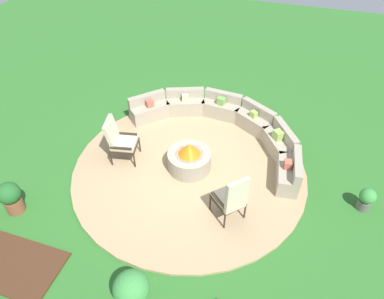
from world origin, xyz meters
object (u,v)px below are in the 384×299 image
(curved_stone_bench, at_px, (227,124))
(potted_plant_2, at_px, (366,199))
(lounge_chair_front_right, at_px, (231,198))
(lounge_chair_front_left, at_px, (120,140))
(fire_pit, at_px, (189,159))
(potted_plant_1, at_px, (10,197))
(potted_plant_0, at_px, (132,290))

(curved_stone_bench, bearing_deg, potted_plant_2, -24.57)
(lounge_chair_front_right, height_order, potted_plant_2, lounge_chair_front_right)
(lounge_chair_front_left, bearing_deg, potted_plant_2, 80.69)
(fire_pit, height_order, curved_stone_bench, fire_pit)
(curved_stone_bench, height_order, potted_plant_1, potted_plant_1)
(curved_stone_bench, relative_size, potted_plant_0, 5.69)
(potted_plant_2, bearing_deg, potted_plant_0, -138.17)
(fire_pit, distance_m, potted_plant_0, 3.28)
(fire_pit, xyz_separation_m, potted_plant_0, (0.13, -3.28, 0.11))
(lounge_chair_front_left, xyz_separation_m, potted_plant_1, (-1.42, -2.07, -0.21))
(lounge_chair_front_left, distance_m, lounge_chair_front_right, 2.99)
(curved_stone_bench, xyz_separation_m, lounge_chair_front_left, (-2.13, -1.71, 0.29))
(curved_stone_bench, bearing_deg, potted_plant_1, -133.23)
(lounge_chair_front_left, bearing_deg, curved_stone_bench, 117.29)
(curved_stone_bench, xyz_separation_m, lounge_chair_front_right, (0.71, -2.63, 0.30))
(fire_pit, bearing_deg, potted_plant_2, 0.33)
(lounge_chair_front_right, relative_size, potted_plant_2, 2.13)
(curved_stone_bench, height_order, lounge_chair_front_right, lounge_chair_front_right)
(fire_pit, relative_size, lounge_chair_front_right, 0.86)
(lounge_chair_front_left, height_order, lounge_chair_front_right, lounge_chair_front_right)
(lounge_chair_front_left, bearing_deg, potted_plant_0, 18.12)
(potted_plant_1, xyz_separation_m, potted_plant_2, (6.86, 2.27, -0.12))
(potted_plant_0, xyz_separation_m, potted_plant_2, (3.68, 3.30, -0.16))
(curved_stone_bench, relative_size, potted_plant_1, 6.12)
(potted_plant_0, bearing_deg, fire_pit, 92.19)
(potted_plant_1, bearing_deg, curved_stone_bench, 46.77)
(potted_plant_1, bearing_deg, potted_plant_2, 18.31)
(potted_plant_0, bearing_deg, potted_plant_1, 162.04)
(lounge_chair_front_left, distance_m, potted_plant_1, 2.52)
(fire_pit, bearing_deg, lounge_chair_front_right, -42.11)
(potted_plant_2, bearing_deg, fire_pit, -179.67)
(lounge_chair_front_left, distance_m, potted_plant_0, 3.57)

